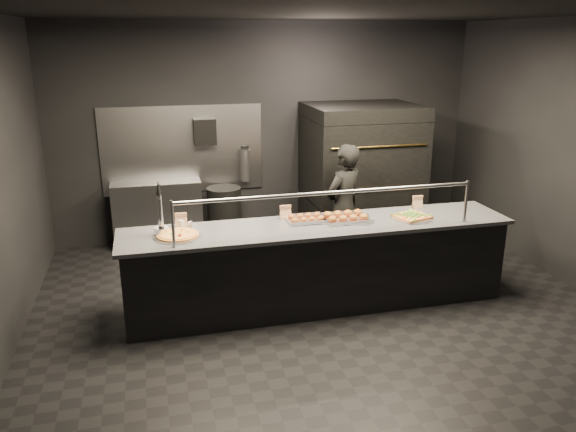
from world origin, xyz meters
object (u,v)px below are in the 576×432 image
at_px(round_pizza, 178,235).
at_px(slider_tray_a, 306,219).
at_px(square_pizza, 412,217).
at_px(fire_extinguisher, 245,165).
at_px(trash_bin, 225,215).
at_px(service_counter, 319,265).
at_px(towel_dispenser, 205,132).
at_px(pizza_oven, 361,173).
at_px(prep_shelf, 158,214).
at_px(beer_tap, 161,220).
at_px(slider_tray_b, 346,217).
at_px(worker, 343,207).

distance_m(round_pizza, slider_tray_a, 1.36).
bearing_deg(square_pizza, fire_extinguisher, 119.33).
bearing_deg(trash_bin, service_counter, -72.71).
distance_m(towel_dispenser, trash_bin, 1.19).
bearing_deg(round_pizza, pizza_oven, 35.91).
bearing_deg(fire_extinguisher, trash_bin, -152.18).
relative_size(prep_shelf, trash_bin, 1.52).
relative_size(pizza_oven, beer_tap, 3.44).
bearing_deg(beer_tap, square_pizza, -2.35).
distance_m(round_pizza, slider_tray_b, 1.77).
xyz_separation_m(square_pizza, worker, (-0.41, 1.01, -0.16)).
height_order(service_counter, beer_tap, beer_tap).
bearing_deg(round_pizza, slider_tray_a, 7.08).
bearing_deg(towel_dispenser, trash_bin, -39.13).
height_order(prep_shelf, worker, worker).
relative_size(fire_extinguisher, round_pizza, 1.07).
height_order(pizza_oven, worker, pizza_oven).
distance_m(slider_tray_a, slider_tray_b, 0.42).
distance_m(round_pizza, trash_bin, 2.43).
distance_m(service_counter, square_pizza, 1.13).
distance_m(square_pizza, worker, 1.10).
xyz_separation_m(towel_dispenser, worker, (1.52, -1.42, -0.77)).
xyz_separation_m(prep_shelf, square_pizza, (2.62, -2.37, 0.49)).
bearing_deg(square_pizza, slider_tray_a, 170.19).
bearing_deg(slider_tray_a, slider_tray_b, -9.62).
bearing_deg(round_pizza, slider_tray_b, 3.14).
xyz_separation_m(towel_dispenser, round_pizza, (-0.55, -2.41, -0.61)).
bearing_deg(service_counter, fire_extinguisher, 98.30).
relative_size(pizza_oven, prep_shelf, 1.59).
height_order(round_pizza, square_pizza, square_pizza).
bearing_deg(trash_bin, fire_extinguisher, 27.82).
relative_size(pizza_oven, round_pizza, 4.06).
bearing_deg(slider_tray_a, towel_dispenser, 109.63).
xyz_separation_m(round_pizza, square_pizza, (2.47, -0.03, 0.00)).
bearing_deg(towel_dispenser, slider_tray_b, -62.25).
bearing_deg(worker, pizza_oven, -151.87).
bearing_deg(prep_shelf, service_counter, -55.41).
height_order(prep_shelf, fire_extinguisher, fire_extinguisher).
xyz_separation_m(slider_tray_b, worker, (0.30, 0.89, -0.17)).
distance_m(pizza_oven, square_pizza, 1.95).
bearing_deg(square_pizza, prep_shelf, 137.96).
bearing_deg(service_counter, round_pizza, -179.26).
xyz_separation_m(fire_extinguisher, square_pizza, (1.37, -2.45, -0.12)).
relative_size(beer_tap, slider_tray_a, 1.34).
bearing_deg(pizza_oven, slider_tray_a, -126.59).
distance_m(towel_dispenser, beer_tap, 2.48).
relative_size(towel_dispenser, slider_tray_a, 0.84).
xyz_separation_m(beer_tap, slider_tray_a, (1.50, 0.09, -0.13)).
height_order(pizza_oven, round_pizza, pizza_oven).
bearing_deg(prep_shelf, slider_tray_a, -55.37).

